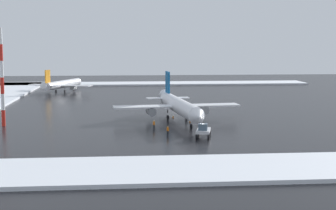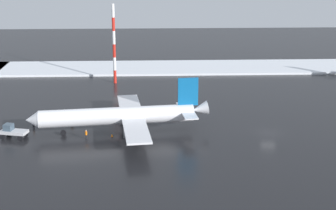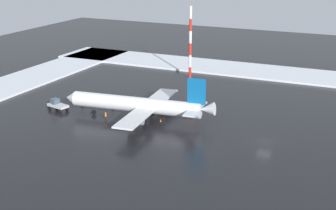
% 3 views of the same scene
% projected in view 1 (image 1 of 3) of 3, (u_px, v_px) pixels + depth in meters
% --- Properties ---
extents(ground_plane, '(240.00, 240.00, 0.00)m').
position_uv_depth(ground_plane, '(172.00, 105.00, 131.15)').
color(ground_plane, black).
extents(snow_bank_left, '(14.00, 116.00, 0.53)m').
position_uv_depth(snow_bank_left, '(155.00, 83.00, 197.35)').
color(snow_bank_left, white).
rests_on(snow_bank_left, ground_plane).
extents(snow_bank_right, '(14.00, 116.00, 0.53)m').
position_uv_depth(snow_bank_right, '(224.00, 168.00, 64.89)').
color(snow_bank_right, white).
rests_on(snow_bank_right, ground_plane).
extents(airplane_foreground_jet, '(32.07, 26.68, 9.52)m').
position_uv_depth(airplane_foreground_jet, '(179.00, 106.00, 105.03)').
color(airplane_foreground_jet, white).
rests_on(airplane_foreground_jet, ground_plane).
extents(airplane_parked_portside, '(24.67, 20.87, 7.62)m').
position_uv_depth(airplane_parked_portside, '(62.00, 84.00, 166.32)').
color(airplane_parked_portside, white).
rests_on(airplane_parked_portside, ground_plane).
extents(pushback_tug, '(4.99, 3.22, 2.50)m').
position_uv_depth(pushback_tug, '(203.00, 130.00, 87.03)').
color(pushback_tug, silver).
rests_on(pushback_tug, ground_plane).
extents(ground_crew_near_tug, '(0.36, 0.36, 1.71)m').
position_uv_depth(ground_crew_near_tug, '(168.00, 130.00, 88.80)').
color(ground_crew_near_tug, black).
rests_on(ground_crew_near_tug, ground_plane).
extents(ground_crew_beside_wing, '(0.36, 0.36, 1.71)m').
position_uv_depth(ground_crew_beside_wing, '(199.00, 121.00, 99.73)').
color(ground_crew_beside_wing, black).
rests_on(ground_crew_beside_wing, ground_plane).
extents(ground_crew_by_nose_gear, '(0.36, 0.36, 1.71)m').
position_uv_depth(ground_crew_by_nose_gear, '(154.00, 124.00, 95.25)').
color(ground_crew_by_nose_gear, black).
rests_on(ground_crew_by_nose_gear, ground_plane).
extents(antenna_mast, '(0.70, 0.70, 18.85)m').
position_uv_depth(antenna_mast, '(2.00, 77.00, 97.94)').
color(antenna_mast, red).
rests_on(antenna_mast, ground_plane).
extents(traffic_cone_near_nose, '(0.36, 0.36, 0.55)m').
position_uv_depth(traffic_cone_near_nose, '(173.00, 117.00, 109.58)').
color(traffic_cone_near_nose, orange).
rests_on(traffic_cone_near_nose, ground_plane).
extents(traffic_cone_mid_line, '(0.36, 0.36, 0.55)m').
position_uv_depth(traffic_cone_mid_line, '(190.00, 121.00, 103.93)').
color(traffic_cone_mid_line, orange).
rests_on(traffic_cone_mid_line, ground_plane).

